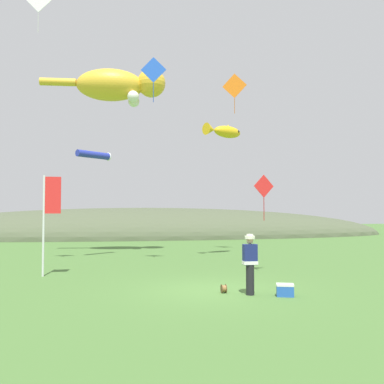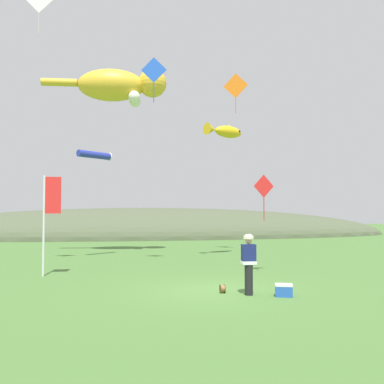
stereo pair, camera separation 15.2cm
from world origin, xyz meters
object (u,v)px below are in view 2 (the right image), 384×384
at_px(kite_diamond_blue, 154,70).
at_px(festival_banner_pole, 48,210).
at_px(kite_fish_windsock, 225,131).
at_px(kite_spool, 222,289).
at_px(kite_tube_streamer, 95,155).
at_px(kite_diamond_orange, 236,86).
at_px(festival_attendant, 249,262).
at_px(picnic_cooler, 284,290).
at_px(kite_diamond_red, 264,187).
at_px(kite_giant_cat, 120,86).

bearing_deg(kite_diamond_blue, festival_banner_pole, -151.98).
bearing_deg(kite_fish_windsock, kite_spool, -104.89).
distance_m(kite_tube_streamer, kite_diamond_orange, 9.04).
height_order(kite_fish_windsock, kite_diamond_blue, kite_diamond_blue).
height_order(festival_attendant, kite_fish_windsock, kite_fish_windsock).
relative_size(kite_spool, kite_diamond_orange, 0.11).
distance_m(festival_banner_pole, kite_diamond_orange, 13.56).
relative_size(kite_spool, kite_tube_streamer, 0.15).
relative_size(picnic_cooler, kite_diamond_orange, 0.24).
distance_m(festival_banner_pole, kite_fish_windsock, 10.41).
distance_m(festival_attendant, kite_diamond_blue, 10.79).
relative_size(festival_attendant, festival_banner_pole, 0.47).
height_order(kite_spool, kite_diamond_blue, kite_diamond_blue).
bearing_deg(kite_fish_windsock, kite_diamond_orange, 58.01).
bearing_deg(kite_fish_windsock, kite_diamond_red, -89.22).
distance_m(kite_diamond_red, kite_diamond_orange, 9.97).
relative_size(picnic_cooler, festival_banner_pole, 0.15).
bearing_deg(festival_banner_pole, kite_diamond_blue, 28.02).
xyz_separation_m(festival_attendant, kite_tube_streamer, (-4.96, 10.61, 4.42)).
bearing_deg(kite_spool, kite_tube_streamer, 112.77).
height_order(festival_attendant, kite_spool, festival_attendant).
height_order(kite_fish_windsock, kite_diamond_red, kite_fish_windsock).
distance_m(festival_banner_pole, kite_diamond_blue, 7.91).
xyz_separation_m(kite_spool, picnic_cooler, (1.61, -0.81, 0.05)).
height_order(kite_spool, picnic_cooler, picnic_cooler).
bearing_deg(kite_diamond_orange, kite_giant_cat, 174.25).
height_order(festival_attendant, festival_banner_pole, festival_banner_pole).
xyz_separation_m(kite_tube_streamer, kite_diamond_red, (6.83, -6.73, -1.97)).
bearing_deg(kite_diamond_blue, kite_fish_windsock, 34.05).
relative_size(festival_attendant, kite_diamond_orange, 0.76).
bearing_deg(kite_spool, kite_giant_cat, 104.27).
distance_m(kite_fish_windsock, kite_diamond_red, 6.69).
relative_size(festival_attendant, kite_diamond_red, 0.98).
bearing_deg(kite_giant_cat, festival_attendant, -73.22).
distance_m(festival_attendant, kite_diamond_orange, 14.78).
bearing_deg(kite_tube_streamer, kite_diamond_red, -44.58).
relative_size(picnic_cooler, kite_tube_streamer, 0.32).
distance_m(kite_diamond_blue, kite_diamond_orange, 6.89).
height_order(picnic_cooler, kite_diamond_blue, kite_diamond_blue).
xyz_separation_m(festival_attendant, kite_diamond_red, (1.87, 3.89, 2.45)).
distance_m(kite_spool, picnic_cooler, 1.80).
relative_size(kite_diamond_red, kite_diamond_blue, 0.87).
relative_size(picnic_cooler, kite_diamond_blue, 0.27).
height_order(picnic_cooler, festival_banner_pole, festival_banner_pole).
height_order(kite_giant_cat, kite_diamond_orange, kite_giant_cat).
bearing_deg(kite_spool, kite_diamond_red, 53.60).
bearing_deg(picnic_cooler, kite_fish_windsock, 85.13).
distance_m(kite_spool, kite_diamond_red, 5.40).
height_order(picnic_cooler, kite_tube_streamer, kite_tube_streamer).
relative_size(kite_giant_cat, kite_diamond_red, 3.87).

